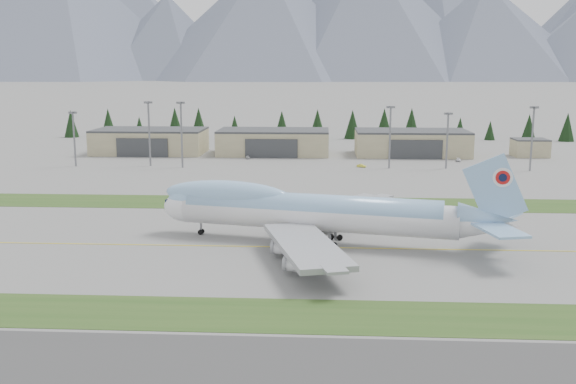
# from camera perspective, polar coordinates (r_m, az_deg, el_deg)

# --- Properties ---
(ground) EXTENTS (7000.00, 7000.00, 0.00)m
(ground) POSITION_cam_1_polar(r_m,az_deg,el_deg) (135.04, 0.18, -4.93)
(ground) COLOR slate
(ground) RESTS_ON ground
(grass_strip_near) EXTENTS (400.00, 14.00, 0.08)m
(grass_strip_near) POSITION_cam_1_polar(r_m,az_deg,el_deg) (99.08, -0.98, -10.91)
(grass_strip_near) COLOR #2A4C1B
(grass_strip_near) RESTS_ON ground
(grass_strip_far) EXTENTS (400.00, 18.00, 0.08)m
(grass_strip_far) POSITION_cam_1_polar(r_m,az_deg,el_deg) (178.72, 0.94, -1.00)
(grass_strip_far) COLOR #2A4C1B
(grass_strip_far) RESTS_ON ground
(taxiway_line_main) EXTENTS (400.00, 0.40, 0.02)m
(taxiway_line_main) POSITION_cam_1_polar(r_m,az_deg,el_deg) (135.04, 0.18, -4.93)
(taxiway_line_main) COLOR yellow
(taxiway_line_main) RESTS_ON ground
(boeing_747_freighter) EXTENTS (79.07, 66.48, 20.75)m
(boeing_747_freighter) POSITION_cam_1_polar(r_m,az_deg,el_deg) (137.25, 2.18, -1.73)
(boeing_747_freighter) COLOR white
(boeing_747_freighter) RESTS_ON ground
(hangar_left) EXTENTS (48.00, 26.60, 10.80)m
(hangar_left) POSITION_cam_1_polar(r_m,az_deg,el_deg) (291.70, -12.14, 4.45)
(hangar_left) COLOR #99916B
(hangar_left) RESTS_ON ground
(hangar_center) EXTENTS (48.00, 26.60, 10.80)m
(hangar_center) POSITION_cam_1_polar(r_m,az_deg,el_deg) (282.26, -1.27, 4.48)
(hangar_center) COLOR #99916B
(hangar_center) RESTS_ON ground
(hangar_right) EXTENTS (48.00, 26.60, 10.80)m
(hangar_right) POSITION_cam_1_polar(r_m,az_deg,el_deg) (284.01, 10.92, 4.33)
(hangar_right) COLOR #99916B
(hangar_right) RESTS_ON ground
(control_shed) EXTENTS (14.00, 12.00, 7.60)m
(control_shed) POSITION_cam_1_polar(r_m,az_deg,el_deg) (293.31, 20.70, 3.71)
(control_shed) COLOR #99916B
(control_shed) RESTS_ON ground
(floodlight_masts) EXTENTS (174.14, 7.70, 24.84)m
(floodlight_masts) POSITION_cam_1_polar(r_m,az_deg,el_deg) (240.89, 0.40, 5.95)
(floodlight_masts) COLOR slate
(floodlight_masts) RESTS_ON ground
(service_vehicle_a) EXTENTS (2.27, 4.13, 1.33)m
(service_vehicle_a) POSITION_cam_1_polar(r_m,az_deg,el_deg) (268.10, -3.60, 2.96)
(service_vehicle_a) COLOR #BABABC
(service_vehicle_a) RESTS_ON ground
(service_vehicle_b) EXTENTS (3.81, 2.91, 1.20)m
(service_vehicle_b) POSITION_cam_1_polar(r_m,az_deg,el_deg) (245.91, 6.55, 2.20)
(service_vehicle_b) COLOR gold
(service_vehicle_b) RESTS_ON ground
(service_vehicle_c) EXTENTS (2.53, 4.66, 1.28)m
(service_vehicle_c) POSITION_cam_1_polar(r_m,az_deg,el_deg) (269.11, 14.90, 2.65)
(service_vehicle_c) COLOR silver
(service_vehicle_c) RESTS_ON ground
(conifer_belt) EXTENTS (272.48, 16.15, 16.77)m
(conifer_belt) POSITION_cam_1_polar(r_m,az_deg,el_deg) (343.31, 1.04, 6.01)
(conifer_belt) COLOR black
(conifer_belt) RESTS_ON ground
(mountain_ridge_front) EXTENTS (4400.75, 1213.97, 513.97)m
(mountain_ridge_front) POSITION_cam_1_polar(r_m,az_deg,el_deg) (2346.49, 2.91, 15.42)
(mountain_ridge_front) COLOR #515A6C
(mountain_ridge_front) RESTS_ON ground
(mountain_ridge_rear) EXTENTS (4439.31, 1048.01, 524.01)m
(mountain_ridge_rear) POSITION_cam_1_polar(r_m,az_deg,el_deg) (3041.37, 6.30, 14.86)
(mountain_ridge_rear) COLOR #515A6C
(mountain_ridge_rear) RESTS_ON ground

